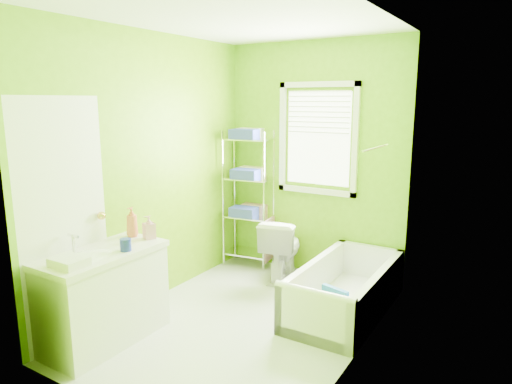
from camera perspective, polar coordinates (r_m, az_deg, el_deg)
The scene contains 9 objects.
ground at distance 4.28m, azimuth -1.57°, elevation -15.88°, with size 2.90×2.90×0.00m, color silver.
room_envelope at distance 3.83m, azimuth -1.70°, elevation 5.15°, with size 2.14×2.94×2.62m.
window at distance 5.05m, azimuth 7.73°, elevation 7.34°, with size 0.92×0.05×1.22m.
door at distance 3.93m, azimuth -22.76°, elevation -3.69°, with size 0.09×0.80×2.00m.
right_wall_decor at distance 3.40m, azimuth 12.92°, elevation 0.19°, with size 0.04×1.48×1.17m.
bathtub at distance 4.45m, azimuth 10.88°, elevation -12.78°, with size 0.70×1.50×0.48m.
toilet at distance 5.11m, azimuth 3.24°, elevation -7.01°, with size 0.39×0.69×0.70m, color white.
vanity at distance 4.01m, azimuth -18.54°, elevation -11.92°, with size 0.53×1.03×1.04m.
wire_shelf_unit at distance 5.36m, azimuth -0.76°, elevation 1.09°, with size 0.59×0.48×1.64m.
Camera 1 is at (2.09, -3.19, 1.96)m, focal length 32.00 mm.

